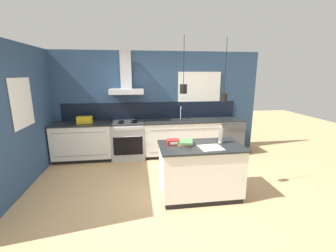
{
  "coord_description": "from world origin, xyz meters",
  "views": [
    {
      "loc": [
        -0.38,
        -3.73,
        2.06
      ],
      "look_at": [
        0.22,
        0.53,
        1.05
      ],
      "focal_mm": 24.0,
      "sensor_mm": 36.0,
      "label": 1
    }
  ],
  "objects_px": {
    "book_stack": "(185,143)",
    "red_supply_box": "(173,142)",
    "yellow_toolbox": "(85,120)",
    "oven_range": "(128,140)",
    "dishwasher": "(228,136)",
    "bottle_on_island": "(221,135)"
  },
  "relations": [
    {
      "from": "dishwasher",
      "to": "book_stack",
      "type": "relative_size",
      "value": 2.78
    },
    {
      "from": "red_supply_box",
      "to": "yellow_toolbox",
      "type": "relative_size",
      "value": 0.59
    },
    {
      "from": "oven_range",
      "to": "red_supply_box",
      "type": "height_order",
      "value": "red_supply_box"
    },
    {
      "from": "oven_range",
      "to": "red_supply_box",
      "type": "bearing_deg",
      "value": -66.77
    },
    {
      "from": "red_supply_box",
      "to": "yellow_toolbox",
      "type": "distance_m",
      "value": 2.62
    },
    {
      "from": "dishwasher",
      "to": "book_stack",
      "type": "xyz_separation_m",
      "value": [
        -1.6,
        -1.94,
        0.49
      ]
    },
    {
      "from": "red_supply_box",
      "to": "yellow_toolbox",
      "type": "height_order",
      "value": "yellow_toolbox"
    },
    {
      "from": "oven_range",
      "to": "dishwasher",
      "type": "xyz_separation_m",
      "value": [
        2.6,
        0.0,
        0.0
      ]
    },
    {
      "from": "bottle_on_island",
      "to": "oven_range",
      "type": "bearing_deg",
      "value": 129.92
    },
    {
      "from": "bottle_on_island",
      "to": "yellow_toolbox",
      "type": "distance_m",
      "value": 3.25
    },
    {
      "from": "book_stack",
      "to": "red_supply_box",
      "type": "bearing_deg",
      "value": 166.54
    },
    {
      "from": "bottle_on_island",
      "to": "red_supply_box",
      "type": "xyz_separation_m",
      "value": [
        -0.81,
        0.04,
        -0.1
      ]
    },
    {
      "from": "book_stack",
      "to": "oven_range",
      "type": "bearing_deg",
      "value": 117.36
    },
    {
      "from": "bottle_on_island",
      "to": "yellow_toolbox",
      "type": "height_order",
      "value": "bottle_on_island"
    },
    {
      "from": "oven_range",
      "to": "book_stack",
      "type": "xyz_separation_m",
      "value": [
        1.0,
        -1.93,
        0.49
      ]
    },
    {
      "from": "book_stack",
      "to": "yellow_toolbox",
      "type": "bearing_deg",
      "value": 135.91
    },
    {
      "from": "dishwasher",
      "to": "red_supply_box",
      "type": "bearing_deg",
      "value": -133.4
    },
    {
      "from": "book_stack",
      "to": "yellow_toolbox",
      "type": "xyz_separation_m",
      "value": [
        -2.0,
        1.94,
        0.05
      ]
    },
    {
      "from": "dishwasher",
      "to": "book_stack",
      "type": "distance_m",
      "value": 2.56
    },
    {
      "from": "yellow_toolbox",
      "to": "book_stack",
      "type": "bearing_deg",
      "value": -44.09
    },
    {
      "from": "oven_range",
      "to": "bottle_on_island",
      "type": "xyz_separation_m",
      "value": [
        1.62,
        -1.93,
        0.59
      ]
    },
    {
      "from": "dishwasher",
      "to": "red_supply_box",
      "type": "height_order",
      "value": "red_supply_box"
    }
  ]
}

